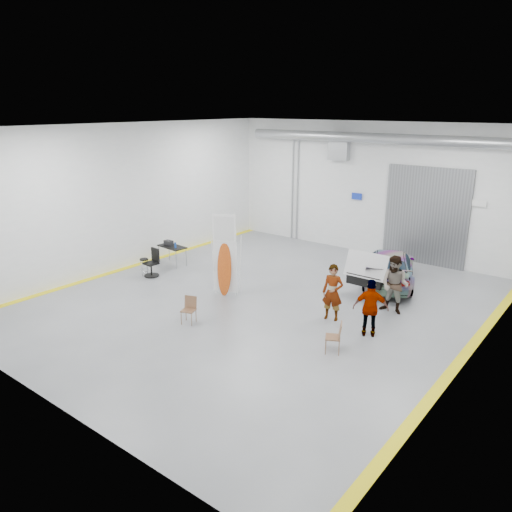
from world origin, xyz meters
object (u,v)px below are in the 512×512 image
Objects in this scene: person_b at (395,285)px; work_table at (171,246)px; surfboard_display at (222,261)px; office_chair at (152,264)px; sedan_car at (389,267)px; person_a at (333,292)px; person_c at (371,308)px; shop_stool at (144,267)px; folding_chair_near at (189,315)px; folding_chair_far at (333,343)px.

person_b is 1.44× the size of work_table.
office_chair is at bearing 161.10° from surfboard_display.
sedan_car is 4.40m from person_a.
person_b is (1.32, -2.66, 0.32)m from sedan_car.
person_c is (0.15, -2.10, -0.09)m from person_b.
person_c is at bearing -86.08° from person_b.
shop_stool is 0.52× the size of work_table.
surfboard_display is 2.87m from folding_chair_near.
surfboard_display is 4.40m from work_table.
folding_chair_far is at bearing -7.24° from folding_chair_near.
folding_chair_far is 1.26× the size of shop_stool.
work_table is (-9.92, 1.20, -0.07)m from person_c.
shop_stool is 1.81m from work_table.
folding_chair_far is (5.41, -1.45, -1.01)m from surfboard_display.
sedan_car reaches higher than folding_chair_far.
surfboard_display is at bearing -158.34° from person_b.
person_a reaches higher than folding_chair_near.
office_chair is at bearing 172.10° from person_a.
sedan_car is at bearing 76.47° from person_a.
shop_stool is 0.64× the size of office_chair.
person_b is 6.05m from surfboard_display.
surfboard_display is 3.72× the size of folding_chair_near.
surfboard_display is 4.04m from shop_stool.
folding_chair_near is at bearing 2.67° from person_c.
person_a is 2.36m from folding_chair_far.
folding_chair_far is (1.13, -6.35, -0.38)m from sedan_car.
person_b is 0.62× the size of surfboard_display.
person_b is 1.10× the size of person_c.
person_a is at bearing -39.80° from person_c.
surfboard_display reaches higher than person_b.
work_table is at bearing -174.90° from person_b.
folding_chair_near is (-4.93, -2.69, -0.63)m from person_c.
folding_chair_far is at bearing -93.23° from person_b.
folding_chair_far is (4.58, 1.10, 0.01)m from folding_chair_near.
sedan_car is 2.32× the size of person_b.
folding_chair_far is (1.15, -1.96, -0.65)m from person_a.
sedan_car reaches higher than work_table.
sedan_car is at bearing 44.36° from folding_chair_near.
shop_stool is 0.38m from office_chair.
folding_chair_near is (-4.78, -4.79, -0.72)m from person_b.
work_table is at bearing 139.74° from surfboard_display.
person_a is at bearing 10.48° from office_chair.
work_table reaches higher than folding_chair_near.
person_a is 4.31m from surfboard_display.
surfboard_display is (-5.76, -0.15, 0.40)m from person_c.
surfboard_display is at bearing -132.86° from folding_chair_far.
person_a reaches higher than work_table.
surfboard_display reaches higher than person_a.
surfboard_display is at bearing 87.28° from folding_chair_near.
person_c reaches higher than sedan_car.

